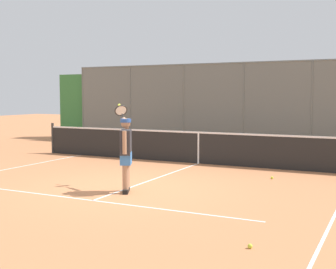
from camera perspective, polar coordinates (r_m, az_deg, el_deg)
The scene contains 7 objects.
ground_plane at distance 10.08m, azimuth -5.15°, elevation -6.78°, with size 60.00×60.00×0.00m, color #C67A4C.
court_line_markings at distance 8.76m, azimuth -10.80°, elevation -8.62°, with size 8.75×9.80×0.01m.
fence_backdrop at distance 18.40m, azimuth 10.03°, elevation 3.19°, with size 18.29×1.37×3.33m.
tennis_net at distance 13.61m, azimuth 3.86°, elevation -1.60°, with size 11.25×0.09×1.07m.
tennis_player at distance 9.58m, azimuth -5.34°, elevation -1.92°, with size 0.88×1.11×1.85m.
tennis_ball_by_sideline at distance 6.34m, azimuth 10.28°, elevation -13.64°, with size 0.07×0.07×0.07m, color #C1D138.
tennis_ball_near_net at distance 11.43m, azimuth 12.94°, elevation -5.32°, with size 0.07×0.07×0.07m, color #CCDB33.
Camera 1 is at (-5.16, 8.41, 2.05)m, focal length 48.49 mm.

